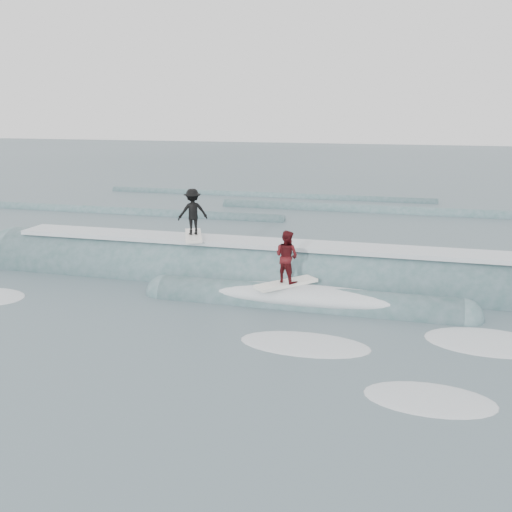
# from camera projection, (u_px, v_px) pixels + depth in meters

# --- Properties ---
(ground) EXTENTS (160.00, 160.00, 0.00)m
(ground) POSITION_uv_depth(u_px,v_px,m) (231.00, 318.00, 16.06)
(ground) COLOR #3B5157
(ground) RESTS_ON ground
(breaking_wave) EXTENTS (21.94, 4.07, 2.59)m
(breaking_wave) POSITION_uv_depth(u_px,v_px,m) (268.00, 282.00, 19.23)
(breaking_wave) COLOR #395F60
(breaking_wave) RESTS_ON ground
(surfer_black) EXTENTS (1.26, 2.06, 1.69)m
(surfer_black) POSITION_uv_depth(u_px,v_px,m) (193.00, 214.00, 19.63)
(surfer_black) COLOR white
(surfer_black) RESTS_ON ground
(surfer_red) EXTENTS (1.75, 1.85, 1.67)m
(surfer_red) POSITION_uv_depth(u_px,v_px,m) (287.00, 260.00, 16.85)
(surfer_red) COLOR white
(surfer_red) RESTS_ON ground
(whitewater) EXTENTS (17.23, 5.12, 0.10)m
(whitewater) POSITION_uv_depth(u_px,v_px,m) (309.00, 342.00, 14.38)
(whitewater) COLOR white
(whitewater) RESTS_ON ground
(far_swells) EXTENTS (39.49, 8.65, 0.80)m
(far_swells) POSITION_uv_depth(u_px,v_px,m) (271.00, 208.00, 33.31)
(far_swells) COLOR #395F60
(far_swells) RESTS_ON ground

